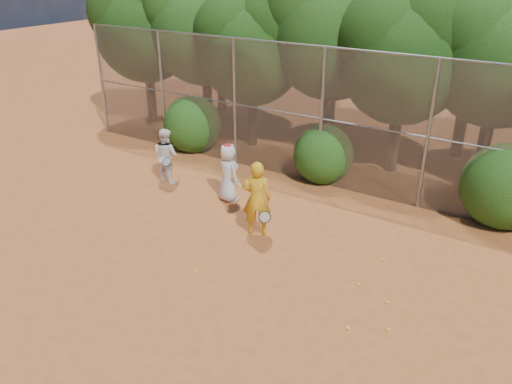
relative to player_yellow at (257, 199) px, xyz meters
The scene contains 23 objects.
ground 2.80m from the player_yellow, 68.81° to the right, with size 80.00×80.00×0.00m, color #9F5024.
fence_back 3.81m from the player_yellow, 76.81° to the left, with size 20.05×0.09×4.03m.
tree_0 10.59m from the player_yellow, 146.66° to the left, with size 4.38×3.81×6.00m.
tree_1 9.13m from the player_yellow, 134.53° to the left, with size 4.64×4.03×6.35m.
tree_2 6.94m from the player_yellow, 123.02° to the left, with size 3.99×3.47×5.47m.
tree_3 7.33m from the player_yellow, 98.78° to the left, with size 4.89×4.26×6.70m.
tree_4 6.60m from the player_yellow, 75.43° to the left, with size 4.19×3.64×5.73m.
tree_5 8.31m from the player_yellow, 58.69° to the left, with size 4.51×3.92×6.17m.
tree_9 11.43m from the player_yellow, 129.79° to the left, with size 4.83×4.20×6.62m.
tree_10 9.55m from the player_yellow, 103.00° to the left, with size 5.15×4.48×7.06m.
tree_11 9.30m from the player_yellow, 69.82° to the left, with size 4.64×4.03×6.35m.
bush_0 6.35m from the player_yellow, 142.69° to the left, with size 2.00×2.00×2.00m, color #194310.
bush_1 3.85m from the player_yellow, 90.74° to the left, with size 1.80×1.80×1.80m, color #194310.
bush_2 6.27m from the player_yellow, 37.86° to the left, with size 2.20×2.20×2.20m, color #194310.
player_yellow is the anchor object (origin of this frame).
player_teen 2.03m from the player_yellow, 144.64° to the left, with size 0.94×0.80×1.67m.
player_white 4.14m from the player_yellow, 162.89° to the left, with size 0.88×0.75×1.67m.
ball_0 3.89m from the player_yellow, 14.77° to the right, with size 0.07×0.07×0.07m, color yellow.
ball_1 3.17m from the player_yellow, 13.32° to the right, with size 0.07×0.07×0.07m, color yellow.
ball_2 3.99m from the player_yellow, 32.34° to the right, with size 0.07×0.07×0.07m, color yellow.
ball_3 4.38m from the player_yellow, 23.81° to the right, with size 0.07×0.07×0.07m, color yellow.
ball_4 2.34m from the player_yellow, 96.21° to the right, with size 0.07×0.07×0.07m, color yellow.
ball_5 3.25m from the player_yellow, ahead, with size 0.07×0.07×0.07m, color yellow.
Camera 1 is at (4.73, -6.60, 6.23)m, focal length 35.00 mm.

